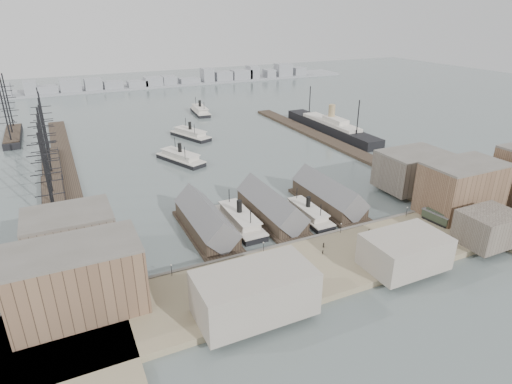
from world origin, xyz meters
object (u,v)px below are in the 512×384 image
ferry_docked_west (240,219)px  horse_cart_left (229,274)px  tram (436,217)px  ocean_steamer (331,126)px  horse_cart_center (295,257)px  horse_cart_right (382,244)px

ferry_docked_west → horse_cart_left: size_ratio=6.86×
tram → ocean_steamer: bearing=64.7°
horse_cart_left → horse_cart_center: size_ratio=0.93×
tram → horse_cart_center: tram is taller
ocean_steamer → horse_cart_left: bearing=-134.3°
ferry_docked_west → ocean_steamer: ocean_steamer is taller
ocean_steamer → horse_cart_center: bearing=-128.6°
horse_cart_right → horse_cart_left: bearing=73.1°
horse_cart_left → horse_cart_center: horse_cart_center is taller
ocean_steamer → horse_cart_right: ocean_steamer is taller
ferry_docked_west → horse_cart_center: bearing=-80.8°
horse_cart_right → ocean_steamer: bearing=-39.4°
tram → horse_cart_left: bearing=172.2°
tram → horse_cart_right: 29.45m
tram → horse_cart_left: (-81.08, 0.69, -1.24)m
ocean_steamer → horse_cart_right: bearing=-118.2°
ferry_docked_west → ocean_steamer: 140.56m
tram → horse_cart_left: tram is taller
tram → horse_cart_center: 59.07m
horse_cart_left → horse_cart_right: horse_cart_right is taller
tram → horse_cart_left: size_ratio=2.57×
tram → horse_cart_center: bearing=172.4°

